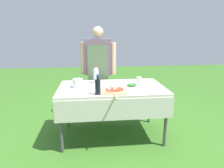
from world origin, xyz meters
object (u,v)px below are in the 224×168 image
Objects in this scene: water_bottle at (96,75)px; oil_bottle at (98,87)px; prep_table at (112,92)px; pizza_on_peel at (115,90)px; mixing_tub at (78,83)px; herb_container at (132,85)px; sauce_jar at (139,81)px; person_cook at (98,66)px.

oil_bottle is at bearing -89.55° from water_bottle.
pizza_on_peel reaches higher than prep_table.
water_bottle reaches higher than pizza_on_peel.
mixing_tub is (-0.26, -0.22, -0.07)m from water_bottle.
herb_container is 1.80× the size of sauce_jar.
pizza_on_peel is 0.26m from oil_bottle.
mixing_tub is at bearing 126.43° from oil_bottle.
prep_table is at bearing 109.78° from person_cook.
pizza_on_peel is 0.55m from mixing_tub.
oil_bottle is 0.60m from herb_container.
mixing_tub is at bearing 177.21° from herb_container.
person_cook reaches higher than herb_container.
sauce_jar is (0.42, 0.11, 0.12)m from prep_table.
person_cook is at bearing 87.10° from oil_bottle.
pizza_on_peel is at bearing -64.54° from water_bottle.
pizza_on_peel is at bearing 25.27° from oil_bottle.
sauce_jar reaches higher than pizza_on_peel.
oil_bottle reaches higher than prep_table.
prep_table is 0.45m from sauce_jar.
oil_bottle reaches higher than herb_container.
water_bottle is 0.35m from mixing_tub.
oil_bottle is (-0.22, -0.10, 0.09)m from pizza_on_peel.
sauce_jar is at bearing 142.38° from person_cook.
water_bottle reaches higher than oil_bottle.
pizza_on_peel is 0.54m from sauce_jar.
prep_table is 0.43m from oil_bottle.
prep_table is 0.74m from person_cook.
water_bottle is 1.91× the size of mixing_tub.
person_cook is (-0.16, 0.68, 0.26)m from prep_table.
water_bottle is 0.57m from herb_container.
water_bottle is (-0.22, 0.47, 0.11)m from pizza_on_peel.
person_cook is at bearing 135.50° from sauce_jar.
herb_container is (0.27, 0.22, 0.01)m from pizza_on_peel.
person_cook is 1.02m from oil_bottle.
water_bottle is at bearing 90.45° from oil_bottle.
water_bottle is at bearing 153.15° from herb_container.
oil_bottle reaches higher than sauce_jar.
water_bottle reaches higher than sauce_jar.
person_cook is 6.21× the size of oil_bottle.
water_bottle is (-0.00, 0.58, 0.03)m from oil_bottle.
prep_table is 0.38m from water_bottle.
person_cook is 5.92× the size of water_bottle.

